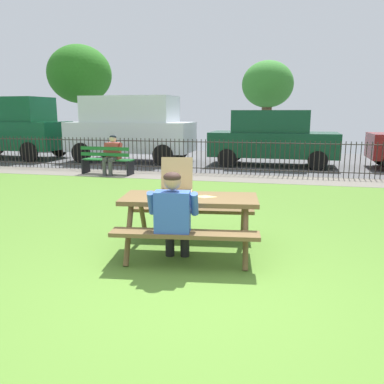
{
  "coord_description": "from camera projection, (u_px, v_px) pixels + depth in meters",
  "views": [
    {
      "loc": [
        0.79,
        -3.78,
        1.88
      ],
      "look_at": [
        -0.43,
        1.63,
        0.75
      ],
      "focal_mm": 36.79,
      "sensor_mm": 36.0,
      "label": 1
    }
  ],
  "objects": [
    {
      "name": "person_on_park_bench",
      "position": [
        112.0,
        153.0,
        11.95
      ],
      "size": [
        0.63,
        0.61,
        1.19
      ],
      "color": "#4A4A4A",
      "rests_on": "ground"
    },
    {
      "name": "pizza_slice_on_table",
      "position": [
        203.0,
        196.0,
        5.26
      ],
      "size": [
        0.28,
        0.16,
        0.02
      ],
      "color": "#F8DF73",
      "rests_on": "picnic_table_foreground"
    },
    {
      "name": "park_bench_left",
      "position": [
        107.0,
        161.0,
        12.02
      ],
      "size": [
        1.62,
        0.55,
        0.85
      ],
      "color": "#1F6A2D",
      "rests_on": "ground"
    },
    {
      "name": "parked_car_center",
      "position": [
        272.0,
        137.0,
        13.88
      ],
      "size": [
        4.44,
        2.0,
        1.94
      ],
      "color": "#12452A",
      "rests_on": "ground"
    },
    {
      "name": "pizza_box_open",
      "position": [
        176.0,
        188.0,
        5.38
      ],
      "size": [
        0.52,
        0.56,
        0.49
      ],
      "color": "tan",
      "rests_on": "picnic_table_foreground"
    },
    {
      "name": "far_tree_left",
      "position": [
        80.0,
        75.0,
        21.45
      ],
      "size": [
        3.45,
        3.45,
        5.45
      ],
      "color": "brown",
      "rests_on": "ground"
    },
    {
      "name": "parked_car_left",
      "position": [
        131.0,
        127.0,
        14.96
      ],
      "size": [
        4.75,
        2.18,
        2.46
      ],
      "color": "white",
      "rests_on": "ground"
    },
    {
      "name": "street_asphalt",
      "position": [
        260.0,
        161.0,
        15.36
      ],
      "size": [
        28.0,
        7.12,
        0.01
      ],
      "primitive_type": "cube",
      "color": "#515154"
    },
    {
      "name": "ground",
      "position": [
        225.0,
        235.0,
        6.15
      ],
      "size": [
        28.0,
        12.17,
        0.02
      ],
      "primitive_type": "cube",
      "color": "#547F2D"
    },
    {
      "name": "far_tree_midleft",
      "position": [
        268.0,
        86.0,
        19.41
      ],
      "size": [
        2.53,
        2.53,
        4.36
      ],
      "color": "brown",
      "rests_on": "ground"
    },
    {
      "name": "cobblestone_walkway",
      "position": [
        251.0,
        179.0,
        11.29
      ],
      "size": [
        28.0,
        1.4,
        0.01
      ],
      "primitive_type": "cube",
      "color": "slate"
    },
    {
      "name": "iron_fence_streetside",
      "position": [
        254.0,
        157.0,
        11.85
      ],
      "size": [
        23.32,
        0.03,
        1.06
      ],
      "color": "#2D2823",
      "rests_on": "ground"
    },
    {
      "name": "parked_car_far_left",
      "position": [
        9.0,
        126.0,
        16.1
      ],
      "size": [
        4.78,
        2.25,
        2.46
      ],
      "color": "#10522E",
      "rests_on": "ground"
    },
    {
      "name": "adult_at_table",
      "position": [
        174.0,
        214.0,
        4.79
      ],
      "size": [
        0.63,
        0.62,
        1.19
      ],
      "color": "black",
      "rests_on": "ground"
    },
    {
      "name": "picnic_table_foreground",
      "position": [
        190.0,
        209.0,
        5.28
      ],
      "size": [
        1.97,
        1.69,
        0.79
      ],
      "color": "brown",
      "rests_on": "ground"
    }
  ]
}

